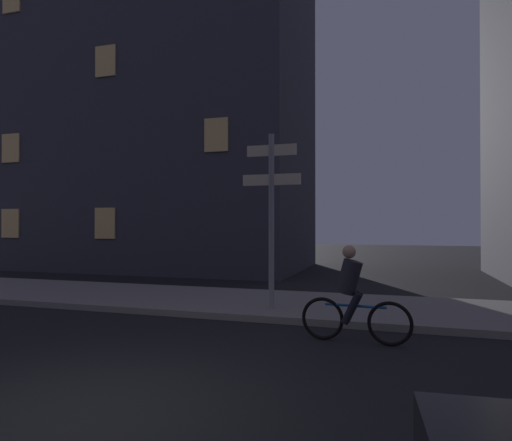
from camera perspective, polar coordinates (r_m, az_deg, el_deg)
ground_plane at (r=5.27m, az=-21.49°, el=-22.27°), size 80.00×80.00×0.00m
sidewalk_kerb at (r=10.79m, az=0.57°, el=-10.56°), size 40.00×3.43×0.14m
signpost at (r=9.59m, az=1.99°, el=1.62°), size 1.29×0.12×3.77m
cyclist at (r=7.63m, az=12.23°, el=-9.60°), size 1.82×0.35×1.61m
building_left_block at (r=22.44m, az=-12.95°, el=18.80°), size 13.90×7.27×18.74m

